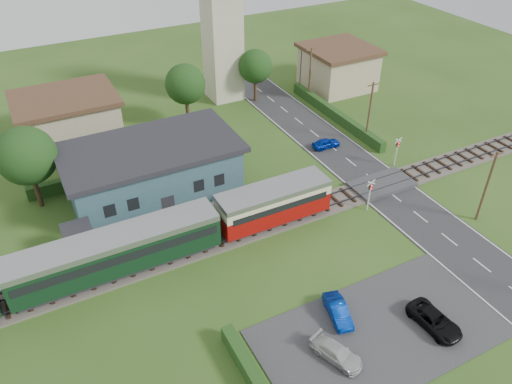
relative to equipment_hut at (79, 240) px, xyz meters
name	(u,v)px	position (x,y,z in m)	size (l,w,h in m)	color
ground	(305,228)	(18.00, -5.20, -1.75)	(120.00, 120.00, 0.00)	#2D4C19
railway_track	(294,214)	(18.00, -3.20, -1.64)	(76.00, 3.20, 0.49)	#4C443D
road	(395,197)	(28.00, -5.20, -1.72)	(6.00, 70.00, 0.05)	#28282B
car_park	(379,332)	(16.50, -17.20, -1.71)	(17.00, 9.00, 0.08)	#333335
crossing_deck	(382,184)	(28.00, -3.20, -1.52)	(6.20, 3.40, 0.45)	#333335
platform	(176,226)	(8.00, 0.00, -1.52)	(30.00, 3.00, 0.45)	gray
equipment_hut	(79,240)	(0.00, 0.00, 0.00)	(2.30, 2.30, 2.55)	beige
station_building	(152,170)	(8.00, 5.79, 0.95)	(16.00, 9.00, 5.30)	#30555E
train	(74,265)	(-0.92, -3.20, 0.43)	(43.20, 2.90, 3.40)	#232328
church_tower	(222,18)	(23.00, 22.80, 8.48)	(6.00, 6.00, 17.60)	beige
house_west	(68,119)	(3.00, 19.80, 1.04)	(10.80, 8.80, 5.50)	tan
house_east	(338,67)	(38.00, 18.80, 1.05)	(8.80, 8.80, 5.50)	tan
hedge_carpark	(257,384)	(7.00, -17.20, -1.15)	(0.80, 9.00, 1.20)	#193814
hedge_roadside	(335,115)	(32.20, 10.80, -1.15)	(0.80, 18.00, 1.20)	#193814
hedge_station	(141,165)	(8.00, 10.30, -1.10)	(22.00, 0.80, 1.30)	#193814
tree_a	(26,156)	(-2.00, 8.80, 3.63)	(5.20, 5.20, 8.00)	#332316
tree_b	(185,84)	(16.00, 17.80, 3.27)	(4.60, 4.60, 7.34)	#332316
tree_c	(255,66)	(26.00, 19.80, 2.91)	(4.20, 4.20, 6.78)	#332316
utility_pole_b	(487,186)	(32.20, -11.20, 1.88)	(1.40, 0.22, 7.00)	#473321
utility_pole_c	(369,111)	(32.20, 4.80, 1.88)	(1.40, 0.22, 7.00)	#473321
utility_pole_d	(310,74)	(32.20, 16.80, 1.88)	(1.40, 0.22, 7.00)	#473321
crossing_signal_near	(370,191)	(24.40, -5.61, 0.39)	(0.84, 0.28, 3.28)	silver
crossing_signal_far	(397,148)	(31.60, -0.81, 0.39)	(0.84, 0.28, 3.28)	silver
streetlamp_west	(3,153)	(-4.00, 14.80, 1.29)	(0.30, 0.30, 5.15)	#3F3F47
streetlamp_east	(301,63)	(34.00, 21.80, 1.29)	(0.30, 0.30, 5.15)	#3F3F47
car_on_road	(326,143)	(27.36, 5.54, -1.16)	(1.26, 3.13, 1.07)	#0225A3
car_park_blue	(338,311)	(14.72, -14.70, -1.11)	(1.19, 3.40, 1.12)	navy
car_park_silver	(337,353)	(12.62, -17.56, -1.14)	(1.48, 3.63, 1.05)	silver
car_park_dark	(435,320)	(20.14, -18.50, -1.10)	(1.87, 4.06, 1.13)	black
pedestrian_near	(245,194)	(14.84, 0.19, -0.49)	(0.59, 0.39, 1.62)	gray
pedestrian_far	(103,237)	(1.79, 0.14, -0.47)	(0.80, 0.63, 1.65)	gray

